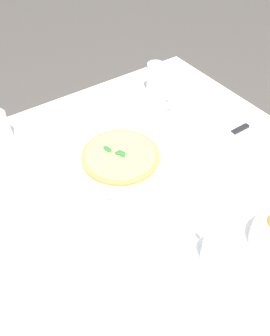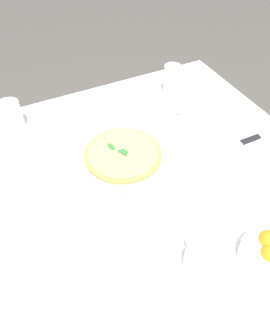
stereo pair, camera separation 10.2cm
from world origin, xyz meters
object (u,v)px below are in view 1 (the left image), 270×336
Objects in this scene: napkin_folded at (229,137)px; pizza at (120,155)px; pizza_plate at (120,158)px; dinner_knife at (230,135)px; coffee_cup_far_right at (123,270)px; coffee_cup_near_right at (216,253)px; coffee_cup_left_edge at (178,101)px; water_glass_center_back at (155,79)px.

pizza is at bearing -16.28° from napkin_folded.
dinner_knife is (-0.36, 0.13, 0.01)m from pizza_plate.
coffee_cup_near_right is (-0.21, 0.10, 0.01)m from coffee_cup_far_right.
coffee_cup_near_right is at bearing 40.33° from dinner_knife.
pizza_plate is 0.35m from coffee_cup_left_edge.
coffee_cup_far_right is 0.70m from coffee_cup_left_edge.
pizza is 0.39m from coffee_cup_far_right.
napkin_folded is at bearing -180.00° from dinner_knife.
pizza_plate is at bearing -16.26° from napkin_folded.
coffee_cup_far_right is at bearing 58.11° from pizza.
coffee_cup_near_right is (0.33, 0.54, -0.00)m from coffee_cup_left_edge.
pizza is (0.00, -0.00, 0.01)m from pizza_plate.
pizza is at bearing -60.80° from pizza_plate.
pizza is at bearing -18.93° from dinner_knife.
coffee_cup_near_right reaches higher than dinner_knife.
coffee_cup_left_edge reaches higher than coffee_cup_far_right.
coffee_cup_left_edge reaches higher than pizza.
coffee_cup_near_right is 0.68× the size of dinner_knife.
pizza_plate is 2.52× the size of coffee_cup_near_right.
napkin_folded is (-0.36, 0.13, -0.00)m from pizza_plate.
coffee_cup_far_right is at bearing 20.08° from dinner_knife.
water_glass_center_back reaches higher than napkin_folded.
napkin_folded is (-0.57, -0.21, -0.02)m from coffee_cup_far_right.
water_glass_center_back is at bearing -82.60° from napkin_folded.
napkin_folded is (-0.36, 0.13, -0.01)m from pizza.
water_glass_center_back is (-0.54, -0.59, 0.03)m from coffee_cup_far_right.
pizza is 1.89× the size of coffee_cup_left_edge.
water_glass_center_back reaches higher than pizza_plate.
coffee_cup_left_edge is 0.63m from coffee_cup_near_right.
pizza reaches higher than napkin_folded.
coffee_cup_left_edge is 1.00× the size of coffee_cup_near_right.
coffee_cup_left_edge is at bearing -160.70° from pizza.
napkin_folded is at bearing 97.67° from coffee_cup_left_edge.
coffee_cup_left_edge is 0.59× the size of napkin_folded.
coffee_cup_near_right is (-0.01, 0.43, 0.01)m from pizza.
coffee_cup_far_right is at bearing 39.73° from coffee_cup_left_edge.
coffee_cup_far_right reaches higher than napkin_folded.
coffee_cup_left_edge is (-0.33, -0.12, 0.01)m from pizza.
coffee_cup_near_right is (-0.01, 0.43, 0.02)m from pizza_plate.
pizza_plate is at bearing 19.33° from coffee_cup_left_edge.
coffee_cup_far_right is 0.60m from dinner_knife.
coffee_cup_far_right is 1.11× the size of water_glass_center_back.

